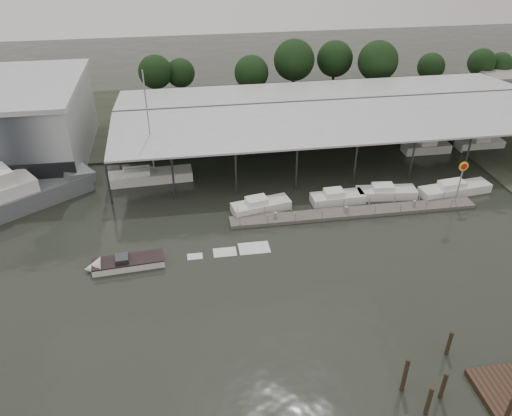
{
  "coord_description": "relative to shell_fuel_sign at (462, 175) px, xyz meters",
  "views": [
    {
      "loc": [
        -3.15,
        -34.83,
        29.97
      ],
      "look_at": [
        3.7,
        8.94,
        2.5
      ],
      "focal_mm": 35.0,
      "sensor_mm": 36.0,
      "label": 1
    }
  ],
  "objects": [
    {
      "name": "ground",
      "position": [
        -27.0,
        -9.99,
        -3.93
      ],
      "size": [
        200.0,
        200.0,
        0.0
      ],
      "primitive_type": "plane",
      "color": "#232820",
      "rests_on": "ground"
    },
    {
      "name": "land_strip_far",
      "position": [
        -27.0,
        32.01,
        -3.83
      ],
      "size": [
        140.0,
        30.0,
        0.3
      ],
      "color": "#343A2C",
      "rests_on": "ground"
    },
    {
      "name": "covered_boat_shed",
      "position": [
        -10.0,
        18.01,
        2.2
      ],
      "size": [
        58.24,
        24.0,
        6.96
      ],
      "color": "silver",
      "rests_on": "ground"
    },
    {
      "name": "floating_dock",
      "position": [
        -12.0,
        0.01,
        -3.72
      ],
      "size": [
        28.0,
        2.0,
        1.4
      ],
      "color": "#605A54",
      "rests_on": "ground"
    },
    {
      "name": "shell_fuel_sign",
      "position": [
        0.0,
        0.0,
        0.0
      ],
      "size": [
        1.1,
        0.18,
        5.55
      ],
      "color": "#919497",
      "rests_on": "ground"
    },
    {
      "name": "grey_trawler",
      "position": [
        -50.27,
        6.84,
        -2.35
      ],
      "size": [
        18.54,
        14.8,
        8.84
      ],
      "rotation": [
        0.0,
        0.0,
        0.6
      ],
      "color": "slate",
      "rests_on": "ground"
    },
    {
      "name": "white_sailboat",
      "position": [
        -34.81,
        11.39,
        -3.27
      ],
      "size": [
        10.35,
        3.1,
        14.11
      ],
      "rotation": [
        0.0,
        0.0,
        0.05
      ],
      "color": "white",
      "rests_on": "ground"
    },
    {
      "name": "speedboat_underway",
      "position": [
        -36.98,
        -5.7,
        -3.53
      ],
      "size": [
        18.41,
        3.58,
        2.0
      ],
      "rotation": [
        0.0,
        0.0,
        3.22
      ],
      "color": "white",
      "rests_on": "ground"
    },
    {
      "name": "moored_cruiser_0",
      "position": [
        -22.26,
        2.4,
        -3.31
      ],
      "size": [
        6.94,
        3.5,
        1.7
      ],
      "rotation": [
        0.0,
        0.0,
        0.2
      ],
      "color": "white",
      "rests_on": "ground"
    },
    {
      "name": "moored_cruiser_1",
      "position": [
        -13.2,
        2.76,
        -3.31
      ],
      "size": [
        6.26,
        2.48,
        1.7
      ],
      "rotation": [
        0.0,
        0.0,
        0.05
      ],
      "color": "white",
      "rests_on": "ground"
    },
    {
      "name": "moored_cruiser_2",
      "position": [
        -7.16,
        3.09,
        -3.31
      ],
      "size": [
        7.09,
        2.82,
        1.7
      ],
      "rotation": [
        0.0,
        0.0,
        -0.09
      ],
      "color": "white",
      "rests_on": "ground"
    },
    {
      "name": "moored_cruiser_3",
      "position": [
        1.2,
        2.56,
        -3.31
      ],
      "size": [
        9.01,
        3.3,
        1.7
      ],
      "rotation": [
        0.0,
        0.0,
        0.13
      ],
      "color": "white",
      "rests_on": "ground"
    },
    {
      "name": "mooring_pilings",
      "position": [
        -13.51,
        -24.66,
        -2.9
      ],
      "size": [
        5.82,
        7.44,
        3.73
      ],
      "color": "#392B1C",
      "rests_on": "ground"
    },
    {
      "name": "horizon_tree_line",
      "position": [
        -5.55,
        37.8,
        2.02
      ],
      "size": [
        66.92,
        10.82,
        10.37
      ],
      "color": "black",
      "rests_on": "ground"
    }
  ]
}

